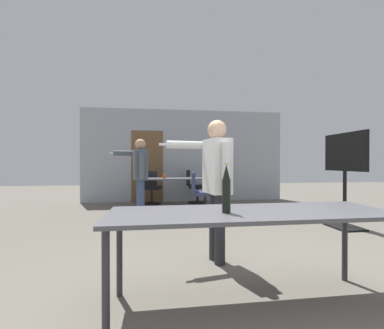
{
  "coord_description": "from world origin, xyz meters",
  "views": [
    {
      "loc": [
        -0.82,
        -1.41,
        1.13
      ],
      "look_at": [
        -0.25,
        2.73,
        1.1
      ],
      "focal_mm": 24.0,
      "sensor_mm": 36.0,
      "label": 1
    }
  ],
  "objects_px": {
    "tv_screen": "(345,170)",
    "beer_bottle": "(226,190)",
    "person_far_watching": "(216,176)",
    "office_chair_far_left": "(151,189)",
    "drink_cup": "(164,176)",
    "office_chair_mid_tucked": "(202,195)",
    "person_near_casual": "(140,171)",
    "office_chair_near_pushed": "(195,188)"
  },
  "relations": [
    {
      "from": "person_near_casual",
      "to": "office_chair_far_left",
      "type": "xyz_separation_m",
      "value": [
        0.18,
        1.6,
        -0.54
      ]
    },
    {
      "from": "person_far_watching",
      "to": "drink_cup",
      "type": "distance_m",
      "value": 3.46
    },
    {
      "from": "office_chair_near_pushed",
      "to": "beer_bottle",
      "type": "relative_size",
      "value": 2.45
    },
    {
      "from": "office_chair_mid_tucked",
      "to": "person_far_watching",
      "type": "bearing_deg",
      "value": -1.18
    },
    {
      "from": "office_chair_mid_tucked",
      "to": "office_chair_far_left",
      "type": "relative_size",
      "value": 1.02
    },
    {
      "from": "drink_cup",
      "to": "beer_bottle",
      "type": "bearing_deg",
      "value": -85.46
    },
    {
      "from": "office_chair_mid_tucked",
      "to": "office_chair_far_left",
      "type": "bearing_deg",
      "value": -137.47
    },
    {
      "from": "office_chair_far_left",
      "to": "beer_bottle",
      "type": "xyz_separation_m",
      "value": [
        0.69,
        -5.09,
        0.51
      ]
    },
    {
      "from": "person_far_watching",
      "to": "beer_bottle",
      "type": "distance_m",
      "value": 0.98
    },
    {
      "from": "person_near_casual",
      "to": "beer_bottle",
      "type": "bearing_deg",
      "value": -174.54
    },
    {
      "from": "office_chair_near_pushed",
      "to": "office_chair_mid_tucked",
      "type": "bearing_deg",
      "value": 10.02
    },
    {
      "from": "person_near_casual",
      "to": "beer_bottle",
      "type": "height_order",
      "value": "person_near_casual"
    },
    {
      "from": "office_chair_mid_tucked",
      "to": "beer_bottle",
      "type": "relative_size",
      "value": 2.46
    },
    {
      "from": "tv_screen",
      "to": "person_far_watching",
      "type": "relative_size",
      "value": 1.02
    },
    {
      "from": "tv_screen",
      "to": "beer_bottle",
      "type": "height_order",
      "value": "tv_screen"
    },
    {
      "from": "tv_screen",
      "to": "office_chair_far_left",
      "type": "bearing_deg",
      "value": -130.96
    },
    {
      "from": "tv_screen",
      "to": "drink_cup",
      "type": "distance_m",
      "value": 3.79
    },
    {
      "from": "person_near_casual",
      "to": "beer_bottle",
      "type": "relative_size",
      "value": 4.31
    },
    {
      "from": "office_chair_mid_tucked",
      "to": "office_chair_far_left",
      "type": "height_order",
      "value": "office_chair_mid_tucked"
    },
    {
      "from": "tv_screen",
      "to": "drink_cup",
      "type": "relative_size",
      "value": 18.19
    },
    {
      "from": "person_far_watching",
      "to": "office_chair_far_left",
      "type": "xyz_separation_m",
      "value": [
        -0.84,
        4.13,
        -0.56
      ]
    },
    {
      "from": "tv_screen",
      "to": "drink_cup",
      "type": "xyz_separation_m",
      "value": [
        -3.05,
        2.24,
        -0.21
      ]
    },
    {
      "from": "person_far_watching",
      "to": "office_chair_far_left",
      "type": "height_order",
      "value": "person_far_watching"
    },
    {
      "from": "office_chair_far_left",
      "to": "office_chair_near_pushed",
      "type": "xyz_separation_m",
      "value": [
        1.22,
        0.13,
        0.01
      ]
    },
    {
      "from": "office_chair_mid_tucked",
      "to": "office_chair_near_pushed",
      "type": "relative_size",
      "value": 1.0
    },
    {
      "from": "drink_cup",
      "to": "office_chair_near_pushed",
      "type": "bearing_deg",
      "value": 43.51
    },
    {
      "from": "beer_bottle",
      "to": "drink_cup",
      "type": "bearing_deg",
      "value": 94.54
    },
    {
      "from": "person_far_watching",
      "to": "beer_bottle",
      "type": "height_order",
      "value": "person_far_watching"
    },
    {
      "from": "person_far_watching",
      "to": "beer_bottle",
      "type": "xyz_separation_m",
      "value": [
        -0.14,
        -0.96,
        -0.06
      ]
    },
    {
      "from": "office_chair_far_left",
      "to": "tv_screen",
      "type": "bearing_deg",
      "value": -24.84
    },
    {
      "from": "beer_bottle",
      "to": "drink_cup",
      "type": "relative_size",
      "value": 4.15
    },
    {
      "from": "person_near_casual",
      "to": "person_far_watching",
      "type": "bearing_deg",
      "value": -166.67
    },
    {
      "from": "office_chair_near_pushed",
      "to": "beer_bottle",
      "type": "height_order",
      "value": "beer_bottle"
    },
    {
      "from": "office_chair_far_left",
      "to": "drink_cup",
      "type": "height_order",
      "value": "office_chair_far_left"
    },
    {
      "from": "beer_bottle",
      "to": "person_far_watching",
      "type": "bearing_deg",
      "value": 81.57
    },
    {
      "from": "office_chair_near_pushed",
      "to": "person_far_watching",
      "type": "bearing_deg",
      "value": 7.89
    },
    {
      "from": "office_chair_mid_tucked",
      "to": "drink_cup",
      "type": "height_order",
      "value": "office_chair_mid_tucked"
    },
    {
      "from": "person_far_watching",
      "to": "office_chair_near_pushed",
      "type": "xyz_separation_m",
      "value": [
        0.39,
        4.25,
        -0.55
      ]
    },
    {
      "from": "person_near_casual",
      "to": "person_far_watching",
      "type": "distance_m",
      "value": 2.73
    },
    {
      "from": "office_chair_mid_tucked",
      "to": "office_chair_near_pushed",
      "type": "distance_m",
      "value": 1.62
    },
    {
      "from": "office_chair_mid_tucked",
      "to": "office_chair_far_left",
      "type": "distance_m",
      "value": 1.88
    },
    {
      "from": "tv_screen",
      "to": "person_far_watching",
      "type": "xyz_separation_m",
      "value": [
        -2.56,
        -1.18,
        -0.03
      ]
    }
  ]
}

